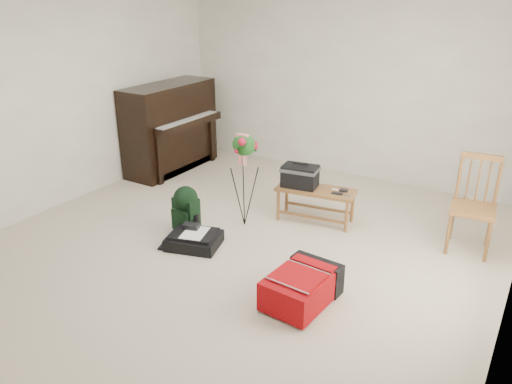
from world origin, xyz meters
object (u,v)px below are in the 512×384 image
Objects in this scene: dining_chair at (474,206)px; flower_stand at (244,181)px; red_suitcase at (304,284)px; green_backpack at (186,208)px; piano at (171,129)px; black_duffel at (194,239)px; bench at (306,180)px.

dining_chair is 2.38m from flower_stand.
flower_stand is at bearing 146.20° from red_suitcase.
red_suitcase is 1.30× the size of green_backpack.
flower_stand is (0.42, 0.51, 0.24)m from green_backpack.
piano reaches higher than black_duffel.
green_backpack is (-0.26, 0.20, 0.22)m from black_duffel.
red_suitcase is 1.14× the size of black_duffel.
flower_stand is (1.95, -1.05, -0.06)m from piano.
flower_stand is (-2.27, -0.74, 0.06)m from dining_chair.
piano reaches higher than red_suitcase.
flower_stand is at bearing 55.27° from green_backpack.
flower_stand is at bearing -28.41° from piano.
bench is 1.39m from green_backpack.
green_backpack is (-2.69, -1.24, -0.18)m from dining_chair.
dining_chair reaches higher than black_duffel.
dining_chair is at bearing -1.04° from bench.
red_suitcase is at bearing -45.45° from flower_stand.
red_suitcase is at bearing -10.61° from green_backpack.
green_backpack is at bearing 168.67° from red_suitcase.
green_backpack is (-1.66, 0.47, 0.15)m from red_suitcase.
flower_stand is (0.17, 0.71, 0.45)m from black_duffel.
black_duffel is at bearing -32.84° from green_backpack.
flower_stand reaches higher than black_duffel.
green_backpack is at bearing -140.95° from bench.
dining_chair is (4.21, -0.32, -0.12)m from piano.
flower_stand is at bearing -167.94° from dining_chair.
piano is 4.23m from dining_chair.
red_suitcase reaches higher than black_duffel.
piano is 2.20m from green_backpack.
green_backpack is 0.50× the size of flower_stand.
red_suitcase is 1.44m from black_duffel.
bench is 1.45m from black_duffel.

